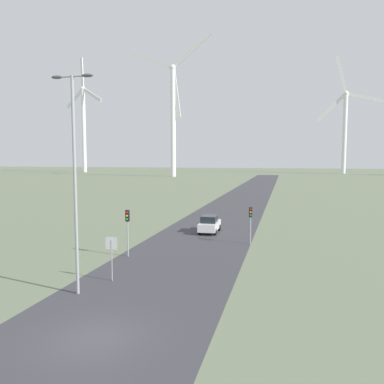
{
  "coord_description": "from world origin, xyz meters",
  "views": [
    {
      "loc": [
        7.95,
        -14.19,
        7.82
      ],
      "look_at": [
        0.0,
        17.57,
        4.89
      ],
      "focal_mm": 35.0,
      "sensor_mm": 36.0,
      "label": 1
    }
  ],
  "objects_px": {
    "car_approaching": "(210,224)",
    "wind_turbine_far_left": "(84,122)",
    "streetlamp": "(74,164)",
    "stop_sign_near": "(112,250)",
    "wind_turbine_left": "(173,109)",
    "wind_turbine_center": "(345,124)",
    "traffic_light_post_near_left": "(128,222)",
    "traffic_light_post_near_right": "(251,217)"
  },
  "relations": [
    {
      "from": "car_approaching",
      "to": "wind_turbine_far_left",
      "type": "distance_m",
      "value": 191.66
    },
    {
      "from": "streetlamp",
      "to": "stop_sign_near",
      "type": "relative_size",
      "value": 4.36
    },
    {
      "from": "car_approaching",
      "to": "wind_turbine_left",
      "type": "xyz_separation_m",
      "value": [
        -40.12,
        118.86,
        28.16
      ]
    },
    {
      "from": "streetlamp",
      "to": "wind_turbine_center",
      "type": "relative_size",
      "value": 0.2
    },
    {
      "from": "wind_turbine_far_left",
      "to": "stop_sign_near",
      "type": "bearing_deg",
      "value": -59.54
    },
    {
      "from": "stop_sign_near",
      "to": "wind_turbine_left",
      "type": "bearing_deg",
      "value": 105.3
    },
    {
      "from": "traffic_light_post_near_left",
      "to": "traffic_light_post_near_right",
      "type": "xyz_separation_m",
      "value": [
        9.11,
        6.72,
        -0.24
      ]
    },
    {
      "from": "stop_sign_near",
      "to": "wind_turbine_left",
      "type": "distance_m",
      "value": 143.45
    },
    {
      "from": "stop_sign_near",
      "to": "wind_turbine_far_left",
      "type": "relative_size",
      "value": 0.04
    },
    {
      "from": "stop_sign_near",
      "to": "car_approaching",
      "type": "height_order",
      "value": "stop_sign_near"
    },
    {
      "from": "stop_sign_near",
      "to": "traffic_light_post_near_right",
      "type": "relative_size",
      "value": 0.84
    },
    {
      "from": "stop_sign_near",
      "to": "streetlamp",
      "type": "bearing_deg",
      "value": -109.25
    },
    {
      "from": "streetlamp",
      "to": "traffic_light_post_near_left",
      "type": "xyz_separation_m",
      "value": [
        -0.56,
        8.39,
        -4.75
      ]
    },
    {
      "from": "wind_turbine_left",
      "to": "wind_turbine_center",
      "type": "height_order",
      "value": "wind_turbine_center"
    },
    {
      "from": "traffic_light_post_near_left",
      "to": "traffic_light_post_near_right",
      "type": "distance_m",
      "value": 11.32
    },
    {
      "from": "traffic_light_post_near_right",
      "to": "car_approaching",
      "type": "height_order",
      "value": "traffic_light_post_near_right"
    },
    {
      "from": "streetlamp",
      "to": "car_approaching",
      "type": "height_order",
      "value": "streetlamp"
    },
    {
      "from": "traffic_light_post_near_left",
      "to": "wind_turbine_far_left",
      "type": "relative_size",
      "value": 0.06
    },
    {
      "from": "stop_sign_near",
      "to": "wind_turbine_far_left",
      "type": "distance_m",
      "value": 204.23
    },
    {
      "from": "streetlamp",
      "to": "wind_turbine_far_left",
      "type": "bearing_deg",
      "value": 119.88
    },
    {
      "from": "traffic_light_post_near_left",
      "to": "wind_turbine_center",
      "type": "bearing_deg",
      "value": 77.22
    },
    {
      "from": "stop_sign_near",
      "to": "traffic_light_post_near_right",
      "type": "xyz_separation_m",
      "value": [
        7.65,
        12.54,
        0.51
      ]
    },
    {
      "from": "wind_turbine_far_left",
      "to": "wind_turbine_left",
      "type": "xyz_separation_m",
      "value": [
        65.46,
        -38.63,
        0.2
      ]
    },
    {
      "from": "stop_sign_near",
      "to": "traffic_light_post_near_right",
      "type": "bearing_deg",
      "value": 58.62
    },
    {
      "from": "car_approaching",
      "to": "wind_turbine_center",
      "type": "xyz_separation_m",
      "value": [
        37.26,
        172.44,
        25.11
      ]
    },
    {
      "from": "traffic_light_post_near_right",
      "to": "wind_turbine_left",
      "type": "distance_m",
      "value": 133.89
    },
    {
      "from": "stop_sign_near",
      "to": "wind_turbine_far_left",
      "type": "height_order",
      "value": "wind_turbine_far_left"
    },
    {
      "from": "wind_turbine_left",
      "to": "stop_sign_near",
      "type": "bearing_deg",
      "value": -74.7
    },
    {
      "from": "stop_sign_near",
      "to": "car_approaching",
      "type": "xyz_separation_m",
      "value": [
        2.95,
        17.01,
        -1.08
      ]
    },
    {
      "from": "traffic_light_post_near_left",
      "to": "wind_turbine_left",
      "type": "height_order",
      "value": "wind_turbine_left"
    },
    {
      "from": "traffic_light_post_near_right",
      "to": "wind_turbine_center",
      "type": "xyz_separation_m",
      "value": [
        32.55,
        176.91,
        23.51
      ]
    },
    {
      "from": "streetlamp",
      "to": "car_approaching",
      "type": "bearing_deg",
      "value": 78.9
    },
    {
      "from": "car_approaching",
      "to": "wind_turbine_left",
      "type": "distance_m",
      "value": 128.57
    },
    {
      "from": "wind_turbine_center",
      "to": "traffic_light_post_near_left",
      "type": "bearing_deg",
      "value": -102.78
    },
    {
      "from": "car_approaching",
      "to": "traffic_light_post_near_right",
      "type": "bearing_deg",
      "value": -43.56
    },
    {
      "from": "stop_sign_near",
      "to": "wind_turbine_center",
      "type": "bearing_deg",
      "value": 78.02
    },
    {
      "from": "wind_turbine_far_left",
      "to": "streetlamp",
      "type": "bearing_deg",
      "value": -60.12
    },
    {
      "from": "traffic_light_post_near_left",
      "to": "wind_turbine_far_left",
      "type": "height_order",
      "value": "wind_turbine_far_left"
    },
    {
      "from": "car_approaching",
      "to": "wind_turbine_center",
      "type": "height_order",
      "value": "wind_turbine_center"
    },
    {
      "from": "wind_turbine_far_left",
      "to": "wind_turbine_center",
      "type": "bearing_deg",
      "value": 5.97
    },
    {
      "from": "traffic_light_post_near_right",
      "to": "car_approaching",
      "type": "distance_m",
      "value": 6.68
    },
    {
      "from": "streetlamp",
      "to": "car_approaching",
      "type": "relative_size",
      "value": 3.01
    }
  ]
}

